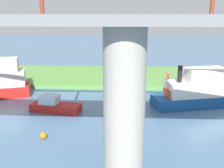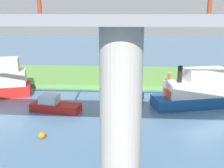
{
  "view_description": "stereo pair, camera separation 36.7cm",
  "coord_description": "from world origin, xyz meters",
  "px_view_note": "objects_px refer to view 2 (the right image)",
  "views": [
    {
      "loc": [
        -0.24,
        31.44,
        9.05
      ],
      "look_at": [
        1.16,
        5.0,
        2.0
      ],
      "focal_mm": 43.44,
      "sensor_mm": 36.0,
      "label": 1
    },
    {
      "loc": [
        -0.6,
        31.42,
        9.05
      ],
      "look_at": [
        1.16,
        5.0,
        2.0
      ],
      "focal_mm": 43.44,
      "sensor_mm": 36.0,
      "label": 2
    }
  ],
  "objects_px": {
    "person_on_bank": "(169,77)",
    "mooring_post": "(106,79)",
    "skiff_small": "(123,94)",
    "marker_buoy": "(42,135)",
    "motorboat_white": "(197,91)",
    "bridge_pylon": "(121,107)",
    "pontoon_yellow": "(54,105)"
  },
  "relations": [
    {
      "from": "skiff_small",
      "to": "pontoon_yellow",
      "type": "distance_m",
      "value": 7.61
    },
    {
      "from": "person_on_bank",
      "to": "motorboat_white",
      "type": "height_order",
      "value": "motorboat_white"
    },
    {
      "from": "bridge_pylon",
      "to": "skiff_small",
      "type": "xyz_separation_m",
      "value": [
        0.23,
        -14.5,
        -3.75
      ]
    },
    {
      "from": "skiff_small",
      "to": "marker_buoy",
      "type": "relative_size",
      "value": 8.5
    },
    {
      "from": "motorboat_white",
      "to": "mooring_post",
      "type": "bearing_deg",
      "value": -35.06
    },
    {
      "from": "motorboat_white",
      "to": "skiff_small",
      "type": "xyz_separation_m",
      "value": [
        7.3,
        -1.8,
        -1.05
      ]
    },
    {
      "from": "person_on_bank",
      "to": "marker_buoy",
      "type": "bearing_deg",
      "value": 53.51
    },
    {
      "from": "motorboat_white",
      "to": "pontoon_yellow",
      "type": "bearing_deg",
      "value": 9.72
    },
    {
      "from": "mooring_post",
      "to": "skiff_small",
      "type": "height_order",
      "value": "skiff_small"
    },
    {
      "from": "mooring_post",
      "to": "pontoon_yellow",
      "type": "relative_size",
      "value": 0.15
    },
    {
      "from": "bridge_pylon",
      "to": "mooring_post",
      "type": "relative_size",
      "value": 11.25
    },
    {
      "from": "mooring_post",
      "to": "pontoon_yellow",
      "type": "bearing_deg",
      "value": 66.05
    },
    {
      "from": "person_on_bank",
      "to": "skiff_small",
      "type": "relative_size",
      "value": 0.33
    },
    {
      "from": "motorboat_white",
      "to": "pontoon_yellow",
      "type": "distance_m",
      "value": 13.92
    },
    {
      "from": "marker_buoy",
      "to": "pontoon_yellow",
      "type": "bearing_deg",
      "value": -83.49
    },
    {
      "from": "person_on_bank",
      "to": "mooring_post",
      "type": "relative_size",
      "value": 1.85
    },
    {
      "from": "skiff_small",
      "to": "marker_buoy",
      "type": "bearing_deg",
      "value": 59.92
    },
    {
      "from": "mooring_post",
      "to": "person_on_bank",
      "type": "bearing_deg",
      "value": -176.87
    },
    {
      "from": "bridge_pylon",
      "to": "skiff_small",
      "type": "distance_m",
      "value": 14.98
    },
    {
      "from": "motorboat_white",
      "to": "pontoon_yellow",
      "type": "relative_size",
      "value": 1.75
    },
    {
      "from": "bridge_pylon",
      "to": "person_on_bank",
      "type": "distance_m",
      "value": 20.82
    },
    {
      "from": "motorboat_white",
      "to": "marker_buoy",
      "type": "relative_size",
      "value": 17.03
    },
    {
      "from": "pontoon_yellow",
      "to": "skiff_small",
      "type": "bearing_deg",
      "value": -147.02
    },
    {
      "from": "motorboat_white",
      "to": "skiff_small",
      "type": "relative_size",
      "value": 2.0
    },
    {
      "from": "bridge_pylon",
      "to": "pontoon_yellow",
      "type": "relative_size",
      "value": 1.74
    },
    {
      "from": "marker_buoy",
      "to": "motorboat_white",
      "type": "bearing_deg",
      "value": -148.16
    },
    {
      "from": "pontoon_yellow",
      "to": "bridge_pylon",
      "type": "bearing_deg",
      "value": 122.55
    },
    {
      "from": "marker_buoy",
      "to": "skiff_small",
      "type": "bearing_deg",
      "value": -120.08
    },
    {
      "from": "mooring_post",
      "to": "marker_buoy",
      "type": "relative_size",
      "value": 1.51
    },
    {
      "from": "skiff_small",
      "to": "marker_buoy",
      "type": "height_order",
      "value": "skiff_small"
    },
    {
      "from": "mooring_post",
      "to": "pontoon_yellow",
      "type": "height_order",
      "value": "pontoon_yellow"
    },
    {
      "from": "bridge_pylon",
      "to": "marker_buoy",
      "type": "height_order",
      "value": "bridge_pylon"
    }
  ]
}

